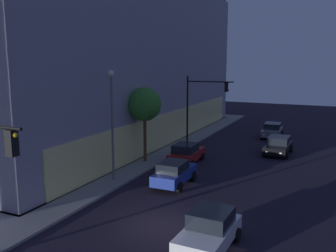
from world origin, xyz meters
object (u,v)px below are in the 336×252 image
object	(u,v)px
car_white	(209,230)
car_black	(278,145)
modern_building	(70,53)
car_blue	(174,173)
car_grey	(272,130)
street_lamp_sidewalk	(112,112)
car_red	(186,153)
traffic_light_far_corner	(201,100)
sidewalk_tree	(145,105)

from	to	relation	value
car_white	car_black	bearing A→B (deg)	-0.52
modern_building	car_black	world-z (taller)	modern_building
car_blue	car_black	distance (m)	13.05
car_black	car_white	bearing A→B (deg)	179.48
car_grey	street_lamp_sidewalk	bearing A→B (deg)	159.66
street_lamp_sidewalk	car_blue	world-z (taller)	street_lamp_sidewalk
car_red	modern_building	bearing A→B (deg)	71.10
car_blue	car_black	world-z (taller)	car_blue
car_red	car_grey	distance (m)	14.52
street_lamp_sidewalk	modern_building	bearing A→B (deg)	47.69
car_blue	car_black	size ratio (longest dim) A/B	1.00
modern_building	traffic_light_far_corner	xyz separation A→B (m)	(0.86, -15.41, -4.62)
car_black	car_blue	bearing A→B (deg)	156.71
traffic_light_far_corner	street_lamp_sidewalk	xyz separation A→B (m)	(-13.35, 1.68, 0.34)
modern_building	car_white	size ratio (longest dim) A/B	9.64
car_black	modern_building	bearing A→B (deg)	91.54
car_blue	modern_building	bearing A→B (deg)	57.65
sidewalk_tree	car_black	size ratio (longest dim) A/B	1.43
modern_building	car_red	bearing A→B (deg)	-108.90
traffic_light_far_corner	car_grey	xyz separation A→B (m)	(7.19, -5.93, -3.85)
car_red	car_grey	xyz separation A→B (m)	(13.70, -4.81, 0.01)
sidewalk_tree	car_white	world-z (taller)	sidewalk_tree
street_lamp_sidewalk	car_black	xyz separation A→B (m)	(13.11, -9.39, -4.19)
sidewalk_tree	car_grey	distance (m)	17.63
sidewalk_tree	car_white	xyz separation A→B (m)	(-11.52, -9.55, -4.07)
car_blue	car_grey	size ratio (longest dim) A/B	1.01
modern_building	car_white	distance (m)	30.75
car_black	car_grey	size ratio (longest dim) A/B	1.02
traffic_light_far_corner	car_black	xyz separation A→B (m)	(-0.24, -7.71, -3.86)
car_blue	car_red	xyz separation A→B (m)	(5.71, 1.43, -0.05)
street_lamp_sidewalk	car_grey	distance (m)	22.30
sidewalk_tree	car_red	distance (m)	5.38
sidewalk_tree	car_red	bearing A→B (deg)	-64.44
car_red	car_black	world-z (taller)	car_red
traffic_light_far_corner	sidewalk_tree	xyz separation A→B (m)	(-8.01, 2.01, 0.26)
sidewalk_tree	car_blue	bearing A→B (deg)	-132.74
traffic_light_far_corner	sidewalk_tree	size ratio (longest dim) A/B	1.10
street_lamp_sidewalk	car_red	distance (m)	8.49
street_lamp_sidewalk	sidewalk_tree	distance (m)	5.35
street_lamp_sidewalk	car_black	size ratio (longest dim) A/B	1.78
car_blue	street_lamp_sidewalk	bearing A→B (deg)	104.88
traffic_light_far_corner	street_lamp_sidewalk	bearing A→B (deg)	172.81
car_grey	car_blue	bearing A→B (deg)	170.11
modern_building	car_grey	world-z (taller)	modern_building
street_lamp_sidewalk	car_red	world-z (taller)	street_lamp_sidewalk
traffic_light_far_corner	street_lamp_sidewalk	distance (m)	13.46
car_blue	car_red	world-z (taller)	car_blue
modern_building	street_lamp_sidewalk	size ratio (longest dim) A/B	5.22
car_grey	car_red	bearing A→B (deg)	160.65
modern_building	car_red	distance (m)	19.41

